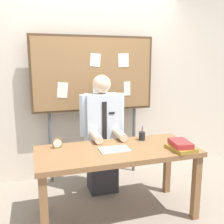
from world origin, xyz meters
name	(u,v)px	position (x,y,z in m)	size (l,w,h in m)	color
ground_plane	(117,215)	(0.00, 0.00, 0.00)	(12.00, 12.00, 0.00)	gray
back_wall	(91,80)	(0.00, 1.18, 1.35)	(6.40, 0.08, 2.70)	beige
desk	(117,158)	(0.00, 0.00, 0.64)	(1.63, 0.71, 0.74)	brown
person	(102,138)	(0.00, 0.58, 0.68)	(0.55, 0.56, 1.46)	#2D2D33
bulletin_board	(94,76)	(0.00, 0.97, 1.42)	(1.63, 0.09, 1.94)	#4C3823
book_stack	(181,146)	(0.60, -0.21, 0.78)	(0.24, 0.31, 0.09)	olive
open_notebook	(114,149)	(-0.04, -0.02, 0.74)	(0.29, 0.19, 0.01)	silver
desk_clock	(57,143)	(-0.58, 0.22, 0.79)	(0.10, 0.04, 0.10)	olive
pen_holder	(142,136)	(0.36, 0.20, 0.79)	(0.07, 0.07, 0.16)	#262626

